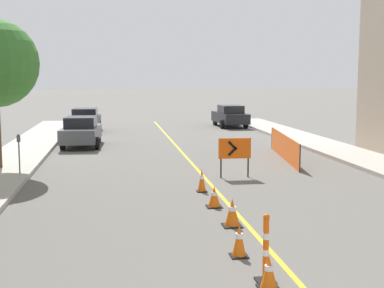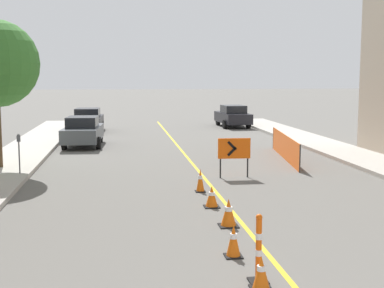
# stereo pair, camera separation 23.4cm
# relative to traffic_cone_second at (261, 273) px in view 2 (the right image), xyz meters

# --- Properties ---
(lane_stripe) EXTENTS (0.12, 40.56, 0.01)m
(lane_stripe) POSITION_rel_traffic_cone_second_xyz_m (0.62, 14.58, -0.29)
(lane_stripe) COLOR gold
(lane_stripe) RESTS_ON ground_plane
(sidewalk_left) EXTENTS (2.51, 40.56, 0.16)m
(sidewalk_left) POSITION_rel_traffic_cone_second_xyz_m (-6.97, 14.58, -0.21)
(sidewalk_left) COLOR #ADA89E
(sidewalk_left) RESTS_ON ground_plane
(sidewalk_right) EXTENTS (2.51, 40.56, 0.16)m
(sidewalk_right) POSITION_rel_traffic_cone_second_xyz_m (8.21, 14.58, -0.21)
(sidewalk_right) COLOR #ADA89E
(sidewalk_right) RESTS_ON ground_plane
(traffic_cone_second) EXTENTS (0.38, 0.38, 0.60)m
(traffic_cone_second) POSITION_rel_traffic_cone_second_xyz_m (0.00, 0.00, 0.00)
(traffic_cone_second) COLOR black
(traffic_cone_second) RESTS_ON ground_plane
(traffic_cone_third) EXTENTS (0.36, 0.36, 0.69)m
(traffic_cone_third) POSITION_rel_traffic_cone_second_xyz_m (-0.12, 1.73, 0.04)
(traffic_cone_third) COLOR black
(traffic_cone_third) RESTS_ON ground_plane
(traffic_cone_fourth) EXTENTS (0.47, 0.47, 0.70)m
(traffic_cone_fourth) POSITION_rel_traffic_cone_second_xyz_m (0.23, 3.95, 0.05)
(traffic_cone_fourth) COLOR black
(traffic_cone_fourth) RESTS_ON ground_plane
(traffic_cone_fifth) EXTENTS (0.44, 0.44, 0.61)m
(traffic_cone_fifth) POSITION_rel_traffic_cone_second_xyz_m (0.14, 5.93, 0.00)
(traffic_cone_fifth) COLOR black
(traffic_cone_fifth) RESTS_ON ground_plane
(traffic_cone_farthest) EXTENTS (0.33, 0.33, 0.75)m
(traffic_cone_farthest) POSITION_rel_traffic_cone_second_xyz_m (0.13, 7.99, 0.07)
(traffic_cone_farthest) COLOR black
(traffic_cone_farthest) RESTS_ON ground_plane
(delineator_post_front) EXTENTS (0.35, 0.35, 1.26)m
(delineator_post_front) POSITION_rel_traffic_cone_second_xyz_m (0.04, 0.34, 0.25)
(delineator_post_front) COLOR black
(delineator_post_front) RESTS_ON ground_plane
(arrow_barricade_primary) EXTENTS (1.20, 0.09, 1.45)m
(arrow_barricade_primary) POSITION_rel_traffic_cone_second_xyz_m (1.71, 10.21, 0.73)
(arrow_barricade_primary) COLOR #EF560C
(arrow_barricade_primary) RESTS_ON ground_plane
(safety_mesh_fence) EXTENTS (1.00, 6.92, 1.10)m
(safety_mesh_fence) POSITION_rel_traffic_cone_second_xyz_m (4.90, 14.26, 0.25)
(safety_mesh_fence) COLOR #EF560C
(safety_mesh_fence) RESTS_ON ground_plane
(parked_car_curb_near) EXTENTS (2.05, 4.40, 1.59)m
(parked_car_curb_near) POSITION_rel_traffic_cone_second_xyz_m (-4.37, 19.90, 0.50)
(parked_car_curb_near) COLOR #474C51
(parked_car_curb_near) RESTS_ON ground_plane
(parked_car_curb_mid) EXTENTS (1.95, 4.36, 1.59)m
(parked_car_curb_mid) POSITION_rel_traffic_cone_second_xyz_m (-4.53, 27.30, 0.50)
(parked_car_curb_mid) COLOR black
(parked_car_curb_mid) RESTS_ON ground_plane
(parked_car_curb_far) EXTENTS (2.03, 4.39, 1.59)m
(parked_car_curb_far) POSITION_rel_traffic_cone_second_xyz_m (5.77, 29.55, 0.50)
(parked_car_curb_far) COLOR black
(parked_car_curb_far) RESTS_ON ground_plane
(parking_meter_far_curb) EXTENTS (0.12, 0.11, 1.44)m
(parking_meter_far_curb) POSITION_rel_traffic_cone_second_xyz_m (-6.07, 11.23, 0.88)
(parking_meter_far_curb) COLOR #4C4C51
(parking_meter_far_curb) RESTS_ON sidewalk_left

